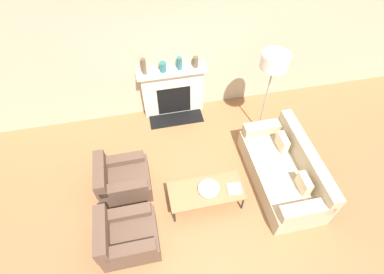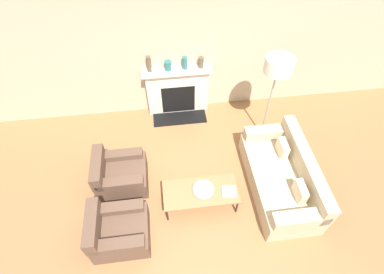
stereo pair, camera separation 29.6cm
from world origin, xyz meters
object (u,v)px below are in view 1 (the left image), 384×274
Objects in this scene: floor_lamp at (274,65)px; bowl at (209,189)px; coffee_table at (206,191)px; mantel_vase_center_left at (163,67)px; armchair_near at (126,237)px; book at (234,189)px; mantel_vase_right at (196,62)px; mantel_vase_left at (144,66)px; fireplace at (173,92)px; mantel_vase_center_right at (180,64)px; couch at (285,171)px; armchair_far at (122,180)px.

bowl is at bearing -135.70° from floor_lamp.
mantel_vase_center_left reaches higher than coffee_table.
armchair_near is 3.42× the size of book.
coffee_table is 2.41m from floor_lamp.
mantel_vase_right is (-1.15, 0.94, -0.43)m from floor_lamp.
mantel_vase_right is (1.00, 0.00, -0.05)m from mantel_vase_left.
coffee_table is 0.47m from book.
book is (0.61, -2.40, -0.14)m from fireplace.
floor_lamp reaches higher than mantel_vase_center_right.
couch is (1.62, -2.19, -0.24)m from fireplace.
bowl is at bearing -72.90° from mantel_vase_left.
mantel_vase_right is (-1.14, 2.20, 0.92)m from couch.
armchair_far is at bearing -127.80° from mantel_vase_center_right.
fireplace is at bearing -143.50° from couch.
armchair_near is at bearing -161.58° from bowl.
floor_lamp is 2.38m from mantel_vase_left.
couch is at bearing -62.66° from mantel_vase_right.
floor_lamp is at bearing 43.57° from coffee_table.
mantel_vase_right is at bearing 81.96° from coffee_table.
floor_lamp is 1.79m from mantel_vase_center_right.
coffee_table is 3.72× the size of mantel_vase_left.
mantel_vase_center_left reaches higher than book.
mantel_vase_center_left is (1.05, 1.77, 0.92)m from armchair_far.
mantel_vase_right reaches higher than fireplace.
mantel_vase_center_left is (-0.36, 2.34, 0.78)m from bowl.
mantel_vase_center_right is (0.69, 0.00, -0.04)m from mantel_vase_left.
mantel_vase_left is at bearing 121.26° from book.
armchair_near is at bearing -103.78° from mantel_vase_left.
fireplace reaches higher than book.
mantel_vase_left is (0.69, 2.81, 0.99)m from armchair_near.
armchair_near is 0.47× the size of floor_lamp.
couch is 7.62× the size of book.
book is 0.77× the size of mantel_vase_left.
bowl is 1.55× the size of mantel_vase_right.
mantel_vase_right is (0.33, 2.35, 0.86)m from coffee_table.
armchair_far is 2.14m from mantel_vase_left.
mantel_vase_center_left is (-0.78, 2.42, 0.80)m from book.
bowl is 2.47m from mantel_vase_center_right.
fireplace is 5.36× the size of mantel_vase_center_right.
mantel_vase_left is 1.47× the size of mantel_vase_right.
armchair_near is 1.44m from coffee_table.
mantel_vase_center_left is 0.65m from mantel_vase_right.
armchair_far reaches higher than book.
book reaches higher than coffee_table.
mantel_vase_right is at bearing 0.00° from mantel_vase_left.
bowl is 2.49m from mantel_vase_center_left.
mantel_vase_left is (-0.52, 0.01, 0.73)m from fireplace.
book is 1.32× the size of mantel_vase_center_left.
floor_lamp is 2.07m from mantel_vase_center_left.
floor_lamp reaches higher than fireplace.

